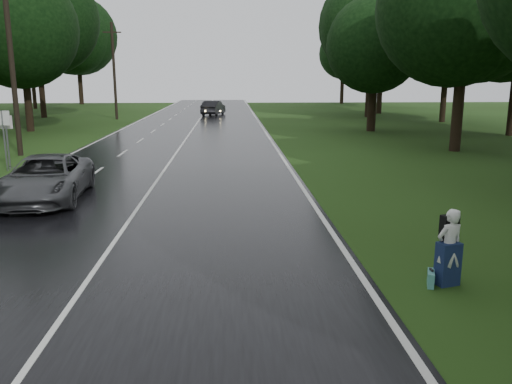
% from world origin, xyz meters
% --- Properties ---
extents(ground, '(160.00, 160.00, 0.00)m').
position_xyz_m(ground, '(0.00, 0.00, 0.00)').
color(ground, '#214013').
rests_on(ground, ground).
extents(road, '(12.00, 140.00, 0.04)m').
position_xyz_m(road, '(0.00, 20.00, 0.02)').
color(road, black).
rests_on(road, ground).
extents(lane_center, '(0.12, 140.00, 0.01)m').
position_xyz_m(lane_center, '(0.00, 20.00, 0.04)').
color(lane_center, silver).
rests_on(lane_center, road).
extents(grey_car, '(2.96, 5.67, 1.53)m').
position_xyz_m(grey_car, '(-3.36, 8.65, 0.80)').
color(grey_car, '#454649').
rests_on(grey_car, road).
extents(far_car, '(2.73, 5.14, 1.61)m').
position_xyz_m(far_car, '(1.23, 49.77, 0.84)').
color(far_car, black).
rests_on(far_car, road).
extents(hitchhiker, '(0.68, 0.64, 1.62)m').
position_xyz_m(hitchhiker, '(7.49, 0.62, 0.75)').
color(hitchhiker, silver).
rests_on(hitchhiker, ground).
extents(suitcase, '(0.27, 0.46, 0.32)m').
position_xyz_m(suitcase, '(7.13, 0.56, 0.16)').
color(suitcase, teal).
rests_on(suitcase, ground).
extents(utility_pole_mid, '(1.80, 0.28, 10.07)m').
position_xyz_m(utility_pole_mid, '(-8.50, 19.68, 0.00)').
color(utility_pole_mid, black).
rests_on(utility_pole_mid, ground).
extents(utility_pole_far, '(1.80, 0.28, 9.51)m').
position_xyz_m(utility_pole_far, '(-8.50, 44.84, 0.00)').
color(utility_pole_far, black).
rests_on(utility_pole_far, ground).
extents(road_sign_a, '(0.66, 0.10, 2.75)m').
position_xyz_m(road_sign_a, '(-7.20, 14.75, 0.00)').
color(road_sign_a, white).
rests_on(road_sign_a, ground).
extents(road_sign_b, '(0.60, 0.10, 2.51)m').
position_xyz_m(road_sign_b, '(-7.20, 15.06, 0.00)').
color(road_sign_b, white).
rests_on(road_sign_b, ground).
extents(tree_left_e, '(8.53, 8.53, 13.32)m').
position_xyz_m(tree_left_e, '(-12.80, 32.96, 0.00)').
color(tree_left_e, black).
rests_on(tree_left_e, ground).
extents(tree_left_f, '(11.16, 11.16, 17.44)m').
position_xyz_m(tree_left_f, '(-16.76, 47.61, 0.00)').
color(tree_left_f, black).
rests_on(tree_left_f, ground).
extents(tree_right_d, '(8.99, 8.99, 14.05)m').
position_xyz_m(tree_right_d, '(16.13, 20.18, 0.00)').
color(tree_right_d, black).
rests_on(tree_right_d, ground).
extents(tree_right_e, '(7.42, 7.42, 11.59)m').
position_xyz_m(tree_right_e, '(14.32, 31.80, 0.00)').
color(tree_right_e, black).
rests_on(tree_right_e, ground).
extents(tree_right_f, '(10.52, 10.52, 16.43)m').
position_xyz_m(tree_right_f, '(17.88, 46.40, 0.00)').
color(tree_right_f, black).
rests_on(tree_right_f, ground).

